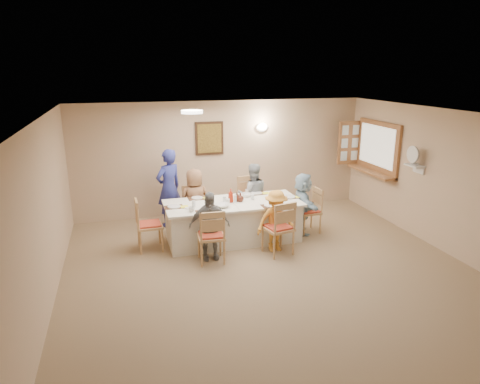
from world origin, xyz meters
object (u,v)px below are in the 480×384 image
object	(u,v)px
serving_hatch	(378,148)
desk_fan	(414,158)
chair_front_right	(278,227)
chair_right_end	(308,211)
chair_front_left	(211,235)
diner_right_end	(303,203)
chair_back_left	(194,208)
dining_table	(233,221)
diner_front_right	(276,221)
diner_back_left	(195,200)
diner_front_left	(209,226)
condiment_ketchup	(231,196)
chair_back_right	(251,201)
chair_left_end	(150,224)
diner_back_right	(252,195)
caregiver	(169,188)

from	to	relation	value
serving_hatch	desk_fan	bearing A→B (deg)	-94.66
chair_front_right	chair_right_end	size ratio (longest dim) A/B	1.10
chair_front_left	diner_right_end	world-z (taller)	diner_right_end
diner_right_end	chair_back_left	bearing A→B (deg)	79.58
dining_table	diner_front_right	size ratio (longest dim) A/B	2.25
diner_back_left	diner_front_left	xyz separation A→B (m)	(0.00, -1.36, -0.04)
diner_front_right	condiment_ketchup	bearing A→B (deg)	128.10
chair_front_right	diner_front_right	distance (m)	0.14
serving_hatch	diner_front_left	world-z (taller)	serving_hatch
chair_front_right	chair_back_right	bearing A→B (deg)	-101.85
chair_left_end	condiment_ketchup	world-z (taller)	condiment_ketchup
chair_front_right	diner_back_right	bearing A→B (deg)	-101.85
diner_front_left	diner_right_end	size ratio (longest dim) A/B	0.98
chair_back_left	diner_front_left	size ratio (longest dim) A/B	0.74
chair_back_left	diner_front_right	xyz separation A→B (m)	(1.20, -1.48, 0.12)
chair_back_left	chair_front_left	size ratio (longest dim) A/B	0.93
condiment_ketchup	chair_left_end	bearing A→B (deg)	-179.79
desk_fan	diner_front_left	bearing A→B (deg)	179.76
chair_left_end	diner_back_left	distance (m)	1.18
desk_fan	dining_table	world-z (taller)	desk_fan
desk_fan	chair_front_left	bearing A→B (deg)	-178.49
chair_back_left	diner_back_right	world-z (taller)	diner_back_right
chair_front_right	chair_back_left	bearing A→B (deg)	-64.98
caregiver	desk_fan	bearing A→B (deg)	127.32
chair_front_left	diner_back_left	distance (m)	1.49
desk_fan	chair_back_left	bearing A→B (deg)	159.19
dining_table	diner_right_end	bearing A→B (deg)	0.00
chair_back_left	desk_fan	bearing A→B (deg)	-26.57
diner_front_right	condiment_ketchup	size ratio (longest dim) A/B	4.37
chair_right_end	caregiver	world-z (taller)	caregiver
chair_left_end	diner_back_right	size ratio (longest dim) A/B	0.73
chair_back_left	condiment_ketchup	world-z (taller)	condiment_ketchup
chair_left_end	diner_front_right	size ratio (longest dim) A/B	0.85
chair_back_right	diner_front_left	xyz separation A→B (m)	(-1.20, -1.48, 0.10)
diner_front_left	serving_hatch	bearing A→B (deg)	21.11
chair_left_end	chair_right_end	world-z (taller)	chair_left_end
chair_left_end	diner_front_right	bearing A→B (deg)	-109.25
serving_hatch	condiment_ketchup	xyz separation A→B (m)	(-3.49, -0.65, -0.61)
diner_back_left	caregiver	world-z (taller)	caregiver
chair_front_right	diner_right_end	xyz separation A→B (m)	(0.82, 0.80, 0.12)
diner_back_right	diner_front_right	distance (m)	1.36
dining_table	chair_back_right	xyz separation A→B (m)	(0.60, 0.80, 0.12)
chair_back_right	diner_back_left	world-z (taller)	diner_back_left
caregiver	condiment_ketchup	world-z (taller)	caregiver
desk_fan	chair_back_right	distance (m)	3.29
diner_front_right	desk_fan	bearing A→B (deg)	-5.40
dining_table	caregiver	xyz separation A→B (m)	(-1.05, 1.15, 0.43)
chair_back_right	chair_front_right	distance (m)	1.60
serving_hatch	chair_right_end	world-z (taller)	serving_hatch
diner_front_left	diner_front_right	bearing A→B (deg)	2.87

